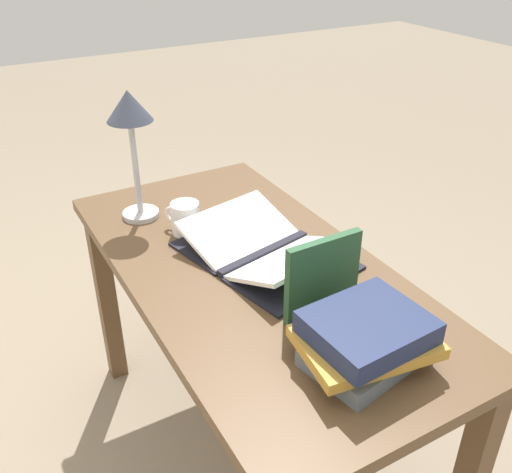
% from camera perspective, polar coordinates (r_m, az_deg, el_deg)
% --- Properties ---
extents(ground_plane, '(12.00, 12.00, 0.00)m').
position_cam_1_polar(ground_plane, '(2.04, -0.29, -20.82)').
color(ground_plane, gray).
extents(reading_desk, '(1.29, 0.64, 0.74)m').
position_cam_1_polar(reading_desk, '(1.60, -0.34, -6.51)').
color(reading_desk, brown).
rests_on(reading_desk, ground_plane).
extents(open_book, '(0.51, 0.42, 0.08)m').
position_cam_1_polar(open_book, '(1.56, 0.81, -1.25)').
color(open_book, black).
rests_on(open_book, reading_desk).
extents(book_stack_tall, '(0.23, 0.30, 0.12)m').
position_cam_1_polar(book_stack_tall, '(1.23, 10.94, -10.07)').
color(book_stack_tall, slate).
rests_on(book_stack_tall, reading_desk).
extents(book_standing_upright, '(0.02, 0.20, 0.20)m').
position_cam_1_polar(book_standing_upright, '(1.32, 6.67, -4.09)').
color(book_standing_upright, '#234C2D').
rests_on(book_standing_upright, reading_desk).
extents(reading_lamp, '(0.13, 0.13, 0.40)m').
position_cam_1_polar(reading_lamp, '(1.70, -12.46, 11.15)').
color(reading_lamp, '#ADADB2').
rests_on(reading_lamp, reading_desk).
extents(coffee_mug, '(0.11, 0.09, 0.10)m').
position_cam_1_polar(coffee_mug, '(1.68, -7.11, 1.86)').
color(coffee_mug, white).
rests_on(coffee_mug, reading_desk).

